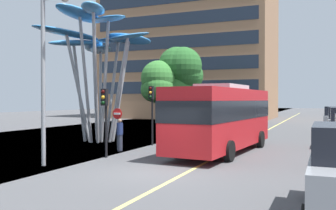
# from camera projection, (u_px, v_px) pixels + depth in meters

# --- Properties ---
(ground) EXTENTS (120.00, 240.00, 0.10)m
(ground) POSITION_uv_depth(u_px,v_px,m) (138.00, 173.00, 14.53)
(ground) COLOR #4C4C4F
(red_bus) EXTENTS (3.42, 10.02, 3.58)m
(red_bus) POSITION_uv_depth(u_px,v_px,m) (222.00, 115.00, 19.79)
(red_bus) COLOR red
(red_bus) RESTS_ON ground
(leaf_sculpture) EXTENTS (7.37, 8.03, 8.66)m
(leaf_sculpture) POSITION_uv_depth(u_px,v_px,m) (97.00, 41.00, 24.65)
(leaf_sculpture) COLOR #9EA0A5
(leaf_sculpture) RESTS_ON ground
(traffic_light_kerb_near) EXTENTS (0.28, 0.42, 3.30)m
(traffic_light_kerb_near) POSITION_uv_depth(u_px,v_px,m) (105.00, 108.00, 17.91)
(traffic_light_kerb_near) COLOR black
(traffic_light_kerb_near) RESTS_ON ground
(traffic_light_kerb_far) EXTENTS (0.28, 0.42, 3.62)m
(traffic_light_kerb_far) POSITION_uv_depth(u_px,v_px,m) (152.00, 102.00, 22.84)
(traffic_light_kerb_far) COLOR black
(traffic_light_kerb_far) RESTS_ON ground
(traffic_light_island_mid) EXTENTS (0.28, 0.42, 3.44)m
(traffic_light_island_mid) POSITION_uv_depth(u_px,v_px,m) (160.00, 104.00, 24.60)
(traffic_light_island_mid) COLOR black
(traffic_light_island_mid) RESTS_ON ground
(traffic_light_opposite) EXTENTS (0.28, 0.42, 3.83)m
(traffic_light_opposite) POSITION_uv_depth(u_px,v_px,m) (194.00, 100.00, 31.28)
(traffic_light_opposite) COLOR black
(traffic_light_opposite) RESTS_ON ground
(car_far_side) EXTENTS (2.10, 4.09, 2.21)m
(car_far_side) POSITION_uv_depth(u_px,v_px,m) (335.00, 120.00, 32.68)
(car_far_side) COLOR gray
(car_far_side) RESTS_ON ground
(street_lamp) EXTENTS (1.44, 0.44, 7.23)m
(street_lamp) POSITION_uv_depth(u_px,v_px,m) (49.00, 56.00, 15.65)
(street_lamp) COLOR gray
(street_lamp) RESTS_ON ground
(tree_pavement_near) EXTENTS (5.07, 5.77, 6.83)m
(tree_pavement_near) POSITION_uv_depth(u_px,v_px,m) (165.00, 85.00, 38.90)
(tree_pavement_near) COLOR brown
(tree_pavement_near) RESTS_ON ground
(tree_pavement_far) EXTENTS (4.64, 4.56, 8.35)m
(tree_pavement_far) POSITION_uv_depth(u_px,v_px,m) (182.00, 69.00, 39.26)
(tree_pavement_far) COLOR brown
(tree_pavement_far) RESTS_ON ground
(pedestrian) EXTENTS (0.34, 0.34, 1.75)m
(pedestrian) POSITION_uv_depth(u_px,v_px,m) (120.00, 135.00, 20.37)
(pedestrian) COLOR #2D3342
(pedestrian) RESTS_ON ground
(no_entry_sign) EXTENTS (0.60, 0.12, 2.31)m
(no_entry_sign) POSITION_uv_depth(u_px,v_px,m) (118.00, 122.00, 20.80)
(no_entry_sign) COLOR gray
(no_entry_sign) RESTS_ON ground
(backdrop_building) EXTENTS (25.17, 14.92, 25.09)m
(backdrop_building) POSITION_uv_depth(u_px,v_px,m) (190.00, 38.00, 59.01)
(backdrop_building) COLOR #936B4C
(backdrop_building) RESTS_ON ground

